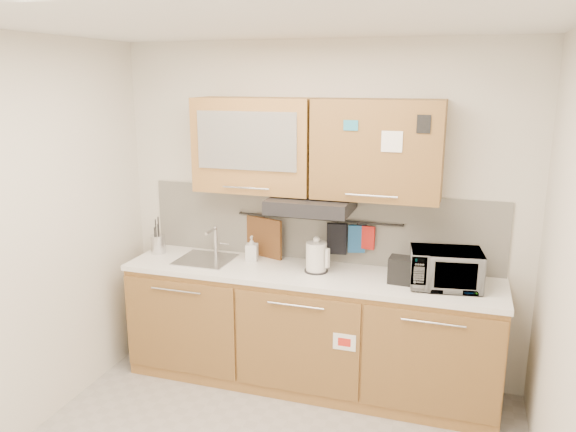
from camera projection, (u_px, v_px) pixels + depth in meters
The scene contains 19 objects.
ceiling at pixel (244, 18), 2.67m from camera, with size 3.20×3.20×0.00m, color white.
wall_back at pixel (320, 213), 4.37m from camera, with size 3.20×3.20×0.00m, color silver.
wall_left at pixel (7, 248), 3.45m from camera, with size 3.00×3.00×0.00m, color silver.
base_cabinet at pixel (308, 335), 4.30m from camera, with size 2.80×0.64×0.88m.
countertop at pixel (308, 274), 4.18m from camera, with size 2.82×0.62×0.04m, color white.
backsplash at pixel (319, 225), 4.38m from camera, with size 2.80×0.02×0.56m, color silver.
upper_cabinets at pixel (314, 147), 4.08m from camera, with size 1.82×0.37×0.70m.
range_hood at pixel (311, 204), 4.11m from camera, with size 0.60×0.46×0.10m, color black.
sink at pixel (206, 259), 4.44m from camera, with size 0.42×0.40×0.26m.
utensil_rail at pixel (318, 219), 4.33m from camera, with size 0.02×0.02×1.30m, color black.
utensil_crock at pixel (158, 244), 4.60m from camera, with size 0.14×0.14×0.30m.
kettle at pixel (316, 258), 4.15m from camera, with size 0.20×0.19×0.27m.
toaster at pixel (407, 270), 3.92m from camera, with size 0.25×0.16×0.18m.
microwave at pixel (445, 269), 3.84m from camera, with size 0.47×0.32×0.26m, color #999999.
soap_bottle at pixel (252, 248), 4.40m from camera, with size 0.09×0.09×0.20m, color #999999.
cutting_board at pixel (264, 244), 4.50m from camera, with size 0.35×0.03×0.43m, color brown.
oven_mitt at pixel (357, 239), 4.26m from camera, with size 0.13×0.03×0.21m, color navy.
dark_pouch at pixel (337, 239), 4.30m from camera, with size 0.15×0.04×0.24m, color black.
pot_holder at pixel (365, 237), 4.23m from camera, with size 0.14×0.02×0.18m, color #B01C17.
Camera 1 is at (1.06, -2.62, 2.32)m, focal length 35.00 mm.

